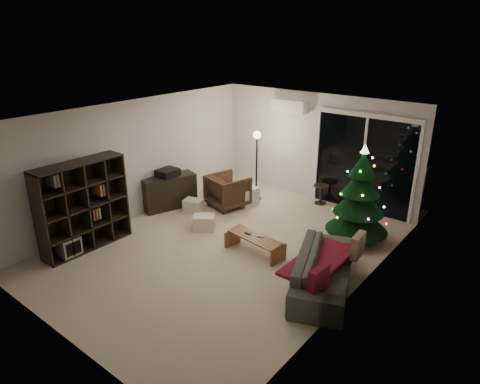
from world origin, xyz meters
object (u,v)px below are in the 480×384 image
Objects in this scene: media_cabinet at (169,192)px; armchair at (228,191)px; bookshelf at (77,203)px; christmas_tree at (360,194)px; coffee_table at (255,245)px; sofa at (324,270)px.

media_cabinet is 1.46× the size of armchair.
christmas_tree reaches higher than bookshelf.
media_cabinet reaches higher than coffee_table.
media_cabinet is 2.86m from coffee_table.
sofa is 1.50m from coffee_table.
bookshelf is 3.37m from coffee_table.
armchair is 3.64m from sofa.
bookshelf is 3.32m from armchair.
media_cabinet is (0.00, 2.25, -0.46)m from bookshelf.
christmas_tree is at bearing -160.63° from armchair.
bookshelf is 0.87× the size of christmas_tree.
media_cabinet is at bearing 177.29° from coffee_table.
media_cabinet is at bearing 102.60° from bookshelf.
bookshelf reaches higher than coffee_table.
sofa is 1.96m from christmas_tree.
coffee_table is 2.20m from christmas_tree.
media_cabinet is at bearing 59.82° from sofa.
armchair is at bearing 43.43° from sofa.
media_cabinet is 0.63× the size of christmas_tree.
sofa is at bearing 32.70° from bookshelf.
bookshelf is 2.01× the size of armchair.
bookshelf is at bearing -140.69° from coffee_table.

